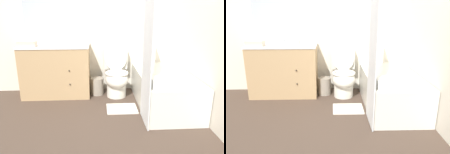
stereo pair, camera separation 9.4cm
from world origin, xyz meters
TOP-DOWN VIEW (x-y plane):
  - ground_plane at (0.00, 0.00)m, footprint 14.00×14.00m
  - wall_back at (-0.01, 1.73)m, footprint 8.00×0.06m
  - wall_right at (1.34, 0.85)m, footprint 0.05×2.71m
  - vanity_cabinet at (-0.76, 1.46)m, footprint 1.12×0.54m
  - sink_faucet at (-0.76, 1.63)m, footprint 0.14×0.12m
  - toilet at (0.24, 1.38)m, footprint 0.40×0.62m
  - bathtub at (0.93, 0.96)m, footprint 0.76×1.49m
  - shower_curtain at (0.53, 0.42)m, footprint 0.01×0.48m
  - wastebasket at (-0.08, 1.45)m, footprint 0.22×0.22m
  - tissue_box at (-0.53, 1.46)m, footprint 0.12×0.11m
  - soap_dispenser at (-0.30, 1.42)m, footprint 0.07×0.07m
  - hand_towel_folded at (-1.14, 1.31)m, footprint 0.27×0.15m
  - bath_towel_folded at (0.75, 0.40)m, footprint 0.31×0.23m
  - bath_mat at (0.28, 0.82)m, footprint 0.44×0.35m

SIDE VIEW (x-z plane):
  - ground_plane at x=0.00m, z-range 0.00..0.00m
  - bath_mat at x=0.28m, z-range 0.00..0.02m
  - wastebasket at x=-0.08m, z-range 0.00..0.29m
  - bathtub at x=0.93m, z-range 0.00..0.50m
  - toilet at x=0.24m, z-range -0.06..0.77m
  - vanity_cabinet at x=-0.76m, z-range 0.01..0.87m
  - bath_towel_folded at x=0.75m, z-range 0.50..0.61m
  - sink_faucet at x=-0.76m, z-range 0.83..0.96m
  - tissue_box at x=-0.53m, z-range 0.85..0.95m
  - hand_towel_folded at x=-1.14m, z-range 0.86..0.95m
  - soap_dispenser at x=-0.30m, z-range 0.85..1.02m
  - shower_curtain at x=0.53m, z-range 0.00..1.94m
  - wall_right at x=1.34m, z-range 0.00..2.50m
  - wall_back at x=-0.01m, z-range 0.00..2.50m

